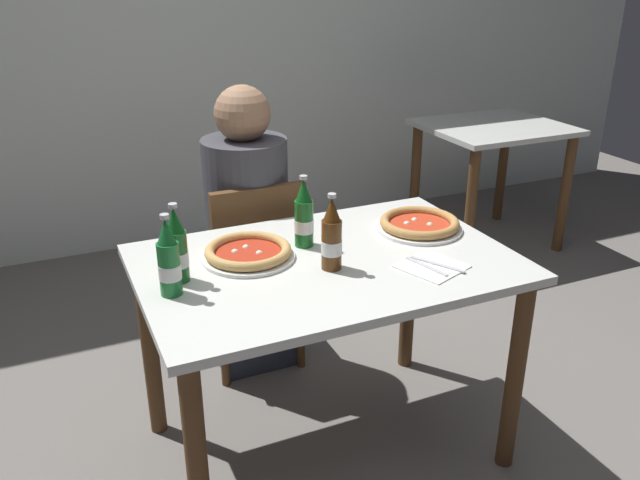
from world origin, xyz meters
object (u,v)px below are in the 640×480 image
(diner_seated, at_px, (248,237))
(napkin_with_cutlery, at_px, (432,266))
(beer_bottle_left, at_px, (169,261))
(dining_table_main, at_px, (326,291))
(pizza_margherita_near, at_px, (248,253))
(beer_bottle_center, at_px, (177,249))
(beer_bottle_extra, at_px, (304,217))
(pizza_marinara_far, at_px, (419,224))
(dining_table_background, at_px, (492,151))
(beer_bottle_right, at_px, (332,238))
(chair_behind_table, at_px, (253,264))

(diner_seated, xyz_separation_m, napkin_with_cutlery, (0.33, -0.85, 0.17))
(diner_seated, height_order, napkin_with_cutlery, diner_seated)
(diner_seated, relative_size, napkin_with_cutlery, 5.21)
(beer_bottle_left, bearing_deg, dining_table_main, 3.39)
(pizza_margherita_near, relative_size, beer_bottle_center, 1.23)
(beer_bottle_center, height_order, beer_bottle_extra, same)
(beer_bottle_left, height_order, beer_bottle_extra, same)
(dining_table_main, distance_m, napkin_with_cutlery, 0.36)
(pizza_margherita_near, distance_m, beer_bottle_extra, 0.22)
(pizza_margherita_near, height_order, beer_bottle_center, beer_bottle_center)
(dining_table_main, height_order, beer_bottle_extra, beer_bottle_extra)
(diner_seated, height_order, pizza_marinara_far, diner_seated)
(dining_table_background, height_order, beer_bottle_right, beer_bottle_right)
(beer_bottle_center, bearing_deg, beer_bottle_right, -13.45)
(beer_bottle_extra, bearing_deg, beer_bottle_center, -168.47)
(pizza_marinara_far, xyz_separation_m, napkin_with_cutlery, (-0.13, -0.28, -0.02))
(chair_behind_table, bearing_deg, dining_table_background, -157.51)
(dining_table_background, height_order, beer_bottle_left, beer_bottle_left)
(diner_seated, distance_m, beer_bottle_center, 0.79)
(napkin_with_cutlery, bearing_deg, beer_bottle_center, 162.73)
(chair_behind_table, bearing_deg, pizza_margherita_near, 71.35)
(chair_behind_table, xyz_separation_m, beer_bottle_extra, (0.03, -0.47, 0.37))
(chair_behind_table, distance_m, beer_bottle_left, 0.87)
(pizza_margherita_near, distance_m, pizza_marinara_far, 0.64)
(chair_behind_table, height_order, pizza_marinara_far, chair_behind_table)
(dining_table_background, bearing_deg, chair_behind_table, -158.01)
(dining_table_main, xyz_separation_m, beer_bottle_extra, (-0.02, 0.14, 0.22))
(napkin_with_cutlery, bearing_deg, beer_bottle_left, 168.78)
(dining_table_background, bearing_deg, diner_seated, -159.43)
(pizza_marinara_far, bearing_deg, chair_behind_table, 132.26)
(beer_bottle_left, bearing_deg, pizza_margherita_near, 27.07)
(beer_bottle_center, xyz_separation_m, napkin_with_cutlery, (0.75, -0.23, -0.10))
(dining_table_main, distance_m, beer_bottle_right, 0.23)
(diner_seated, distance_m, pizza_marinara_far, 0.75)
(chair_behind_table, height_order, dining_table_background, chair_behind_table)
(diner_seated, bearing_deg, beer_bottle_extra, -86.32)
(chair_behind_table, bearing_deg, beer_bottle_extra, 94.65)
(dining_table_background, bearing_deg, pizza_marinara_far, -136.46)
(diner_seated, distance_m, napkin_with_cutlery, 0.93)
(pizza_marinara_far, xyz_separation_m, beer_bottle_right, (-0.42, -0.16, 0.08))
(diner_seated, relative_size, beer_bottle_left, 4.89)
(dining_table_background, xyz_separation_m, napkin_with_cutlery, (-1.41, -1.50, 0.16))
(dining_table_background, xyz_separation_m, pizza_margherita_near, (-1.92, -1.20, 0.18))
(beer_bottle_left, bearing_deg, chair_behind_table, 54.71)
(chair_behind_table, bearing_deg, dining_table_main, 95.58)
(dining_table_main, relative_size, beer_bottle_center, 4.86)
(dining_table_background, relative_size, napkin_with_cutlery, 3.45)
(beer_bottle_center, relative_size, beer_bottle_extra, 1.00)
(diner_seated, xyz_separation_m, beer_bottle_center, (-0.41, -0.61, 0.27))
(dining_table_background, relative_size, beer_bottle_extra, 3.24)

